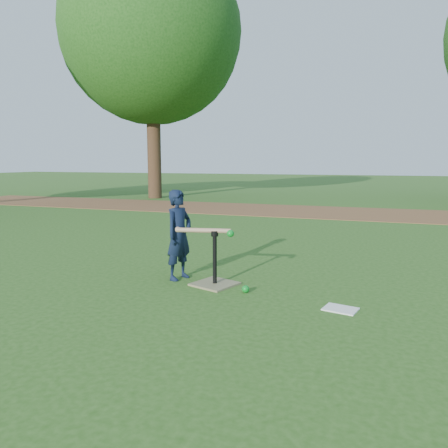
% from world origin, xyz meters
% --- Properties ---
extents(ground, '(80.00, 80.00, 0.00)m').
position_xyz_m(ground, '(0.00, 0.00, 0.00)').
color(ground, '#285116').
rests_on(ground, ground).
extents(dirt_strip, '(24.00, 3.00, 0.01)m').
position_xyz_m(dirt_strip, '(0.00, 7.50, 0.01)').
color(dirt_strip, brown).
rests_on(dirt_strip, ground).
extents(child, '(0.34, 0.44, 1.05)m').
position_xyz_m(child, '(-0.20, 0.09, 0.53)').
color(child, black).
rests_on(child, ground).
extents(wiffle_ball_ground, '(0.08, 0.08, 0.08)m').
position_xyz_m(wiffle_ball_ground, '(0.70, -0.17, 0.04)').
color(wiffle_ball_ground, '#0B8320').
rests_on(wiffle_ball_ground, ground).
extents(clipboard, '(0.34, 0.29, 0.01)m').
position_xyz_m(clipboard, '(1.69, -0.37, 0.01)').
color(clipboard, white).
rests_on(clipboard, ground).
extents(batting_tee, '(0.55, 0.55, 0.61)m').
position_xyz_m(batting_tee, '(0.29, -0.01, 0.11)').
color(batting_tee, '#807751').
rests_on(batting_tee, ground).
extents(swing_action, '(0.68, 0.17, 0.09)m').
position_xyz_m(swing_action, '(0.20, -0.03, 0.61)').
color(swing_action, tan).
rests_on(swing_action, ground).
extents(tree_left, '(6.40, 6.40, 9.08)m').
position_xyz_m(tree_left, '(-6.00, 10.00, 5.87)').
color(tree_left, '#382316').
rests_on(tree_left, ground).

